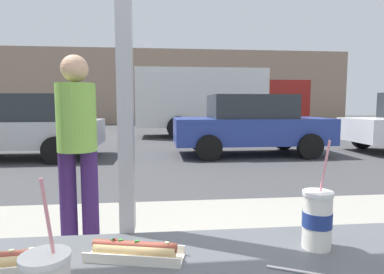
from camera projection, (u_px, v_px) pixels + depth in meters
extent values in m
plane|color=#424244|center=(155.00, 153.00, 9.07)|extent=(60.00, 60.00, 0.00)
cube|color=#9E998E|center=(147.00, 258.00, 2.73)|extent=(16.00, 2.80, 0.13)
cube|color=#35373A|center=(127.00, 237.00, 1.09)|extent=(2.30, 0.02, 0.02)
cube|color=#9E9EA3|center=(124.00, 31.00, 1.07)|extent=(0.05, 0.08, 1.35)
cube|color=gray|center=(156.00, 87.00, 23.11)|extent=(28.00, 1.20, 5.21)
cylinder|color=white|center=(317.00, 222.00, 0.98)|extent=(0.09, 0.09, 0.16)
cylinder|color=navy|center=(317.00, 219.00, 0.98)|extent=(0.09, 0.09, 0.05)
cylinder|color=black|center=(318.00, 197.00, 0.97)|extent=(0.08, 0.08, 0.01)
cylinder|color=white|center=(318.00, 193.00, 0.97)|extent=(0.09, 0.09, 0.01)
cylinder|color=pink|center=(324.00, 173.00, 0.96)|extent=(0.02, 0.03, 0.20)
cylinder|color=black|center=(45.00, 262.00, 0.63)|extent=(0.08, 0.08, 0.01)
cylinder|color=white|center=(45.00, 257.00, 0.63)|extent=(0.10, 0.10, 0.01)
cylinder|color=pink|center=(49.00, 226.00, 0.62)|extent=(0.01, 0.05, 0.20)
cube|color=silver|center=(135.00, 258.00, 0.92)|extent=(0.29, 0.14, 0.01)
cube|color=silver|center=(130.00, 260.00, 0.88)|extent=(0.27, 0.07, 0.03)
cube|color=silver|center=(139.00, 248.00, 0.96)|extent=(0.27, 0.07, 0.03)
cylinder|color=#DBB77A|center=(135.00, 250.00, 0.92)|extent=(0.24, 0.09, 0.04)
cylinder|color=brown|center=(135.00, 246.00, 0.92)|extent=(0.24, 0.08, 0.03)
cube|color=#337A2D|center=(113.00, 240.00, 0.92)|extent=(0.02, 0.01, 0.01)
cube|color=beige|center=(167.00, 243.00, 0.90)|extent=(0.02, 0.02, 0.01)
cube|color=#337A2D|center=(119.00, 241.00, 0.92)|extent=(0.01, 0.01, 0.01)
cube|color=red|center=(115.00, 240.00, 0.92)|extent=(0.01, 0.01, 0.01)
cube|color=#337A2D|center=(137.00, 242.00, 0.91)|extent=(0.01, 0.01, 0.01)
cube|color=silver|center=(10.00, 268.00, 0.86)|extent=(0.27, 0.12, 0.01)
cube|color=silver|center=(4.00, 274.00, 0.81)|extent=(0.26, 0.04, 0.03)
cube|color=silver|center=(15.00, 256.00, 0.90)|extent=(0.26, 0.04, 0.03)
cylinder|color=#DBB77A|center=(10.00, 260.00, 0.86)|extent=(0.23, 0.07, 0.04)
cylinder|color=brown|center=(9.00, 256.00, 0.85)|extent=(0.23, 0.05, 0.03)
cube|color=#337A2D|center=(45.00, 248.00, 0.87)|extent=(0.01, 0.01, 0.01)
cube|color=beige|center=(11.00, 251.00, 0.85)|extent=(0.01, 0.01, 0.01)
cube|color=beige|center=(31.00, 249.00, 0.86)|extent=(0.01, 0.01, 0.01)
cylinder|color=white|center=(304.00, 272.00, 0.84)|extent=(0.17, 0.09, 0.01)
cube|color=#BCBCC1|center=(12.00, 133.00, 8.12)|extent=(4.29, 1.85, 0.64)
cube|color=#282D33|center=(19.00, 107.00, 8.07)|extent=(2.23, 1.63, 0.65)
cylinder|color=black|center=(76.00, 141.00, 9.21)|extent=(0.64, 0.18, 0.64)
cylinder|color=black|center=(56.00, 150.00, 7.37)|extent=(0.64, 0.18, 0.64)
cube|color=#283D93|center=(251.00, 131.00, 8.75)|extent=(4.11, 1.74, 0.68)
cube|color=#282D33|center=(250.00, 106.00, 8.68)|extent=(2.14, 1.53, 0.62)
cylinder|color=black|center=(283.00, 139.00, 9.78)|extent=(0.64, 0.18, 0.64)
cylinder|color=black|center=(310.00, 146.00, 8.05)|extent=(0.64, 0.18, 0.64)
cylinder|color=black|center=(200.00, 140.00, 9.51)|extent=(0.64, 0.18, 0.64)
cylinder|color=black|center=(209.00, 148.00, 7.79)|extent=(0.64, 0.18, 0.64)
cylinder|color=black|center=(362.00, 138.00, 10.03)|extent=(0.64, 0.18, 0.64)
cube|color=silver|center=(200.00, 98.00, 13.77)|extent=(5.31, 2.20, 2.36)
cube|color=maroon|center=(278.00, 104.00, 14.15)|extent=(1.90, 2.10, 1.90)
cylinder|color=black|center=(270.00, 124.00, 15.28)|extent=(0.90, 0.24, 0.90)
cylinder|color=black|center=(287.00, 127.00, 13.20)|extent=(0.90, 0.24, 0.90)
cylinder|color=black|center=(175.00, 124.00, 14.87)|extent=(0.90, 0.24, 0.90)
cylinder|color=black|center=(178.00, 128.00, 12.70)|extent=(0.90, 0.24, 0.90)
cylinder|color=#361D56|center=(68.00, 201.00, 2.73)|extent=(0.14, 0.14, 0.84)
cylinder|color=#361D56|center=(90.00, 200.00, 2.75)|extent=(0.14, 0.14, 0.84)
cylinder|color=#76AA43|center=(76.00, 118.00, 2.67)|extent=(0.32, 0.32, 0.56)
sphere|color=tan|center=(75.00, 68.00, 2.63)|extent=(0.22, 0.22, 0.22)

